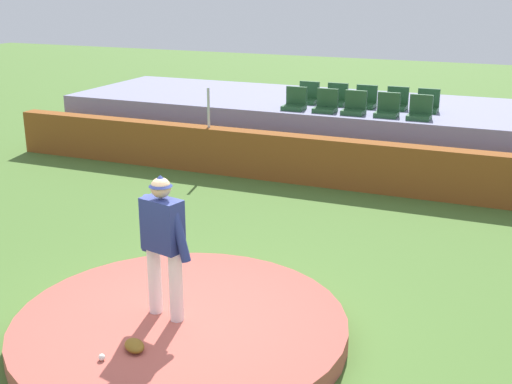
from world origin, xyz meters
The scene contains 18 objects.
ground_plane centered at (0.00, 0.00, 0.00)m, with size 60.00×60.00×0.00m, color #486D2C.
pitchers_mound centered at (0.00, 0.00, 0.13)m, with size 4.00×4.00×0.25m, color #AD5146.
pitcher centered at (-0.19, 0.00, 1.27)m, with size 0.76×0.36×1.76m.
baseball centered at (-0.32, -1.13, 0.29)m, with size 0.07×0.07×0.07m, color white.
fielding_glove centered at (-0.11, -0.82, 0.31)m, with size 0.30×0.20×0.11m, color brown.
brick_barrier centered at (0.00, 6.64, 0.50)m, with size 15.96×0.40×1.01m, color brown.
fence_post_left centered at (-2.95, 6.64, 1.44)m, with size 0.06×0.06×0.87m, color silver.
bleacher_platform centered at (0.00, 9.35, 0.65)m, with size 14.94×3.91×1.30m, color gray.
stadium_chair_0 centered at (-1.41, 7.93, 1.45)m, with size 0.48×0.44×0.50m.
stadium_chair_1 centered at (-0.68, 7.94, 1.45)m, with size 0.48×0.44×0.50m.
stadium_chair_2 centered at (-0.03, 7.93, 1.45)m, with size 0.48×0.44×0.50m.
stadium_chair_3 centered at (0.69, 7.95, 1.45)m, with size 0.48×0.44×0.50m.
stadium_chair_4 centered at (1.39, 7.92, 1.45)m, with size 0.48×0.44×0.50m.
stadium_chair_5 centered at (-1.40, 8.82, 1.45)m, with size 0.48×0.44×0.50m.
stadium_chair_6 centered at (-0.70, 8.84, 1.45)m, with size 0.48×0.44×0.50m.
stadium_chair_7 centered at (0.00, 8.80, 1.45)m, with size 0.48×0.44×0.50m.
stadium_chair_8 centered at (0.71, 8.85, 1.45)m, with size 0.48×0.44×0.50m.
stadium_chair_9 centered at (1.41, 8.81, 1.45)m, with size 0.48×0.44×0.50m.
Camera 1 is at (3.59, -6.16, 4.11)m, focal length 46.52 mm.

